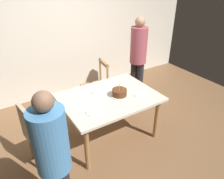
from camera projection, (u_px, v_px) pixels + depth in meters
ground at (109, 135)px, 3.54m from camera, size 6.40×6.40×0.00m
back_wall at (61, 34)px, 4.28m from camera, size 6.40×0.10×2.60m
dining_table at (109, 101)px, 3.22m from camera, size 1.42×1.06×0.75m
birthday_cake at (119, 93)px, 3.16m from camera, size 0.28×0.28×0.18m
plate_near_celebrant at (94, 111)px, 2.82m from camera, size 0.22×0.22×0.01m
plate_far_side at (97, 90)px, 3.32m from camera, size 0.22×0.22×0.01m
plate_near_guest at (141, 95)px, 3.20m from camera, size 0.22×0.22×0.01m
fork_near_celebrant at (83, 115)px, 2.74m from camera, size 0.18×0.06×0.01m
fork_far_side at (88, 93)px, 3.25m from camera, size 0.18×0.05×0.01m
fork_near_guest at (133, 98)px, 3.12m from camera, size 0.18×0.02×0.01m
chair_spindle_back at (96, 87)px, 4.05m from camera, size 0.50×0.50×0.95m
chair_upholstered at (38, 133)px, 2.78m from camera, size 0.50×0.50×0.95m
person_celebrant at (53, 157)px, 1.94m from camera, size 0.32×0.32×1.59m
person_guest at (138, 55)px, 4.11m from camera, size 0.32×0.32×1.70m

